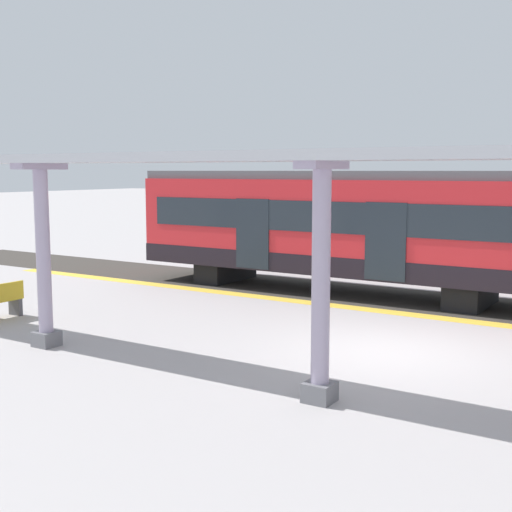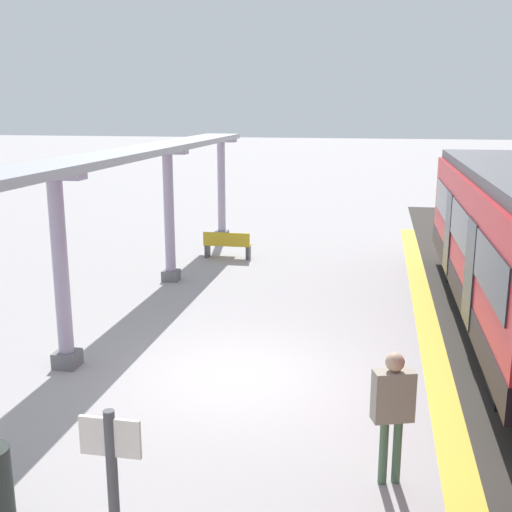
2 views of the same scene
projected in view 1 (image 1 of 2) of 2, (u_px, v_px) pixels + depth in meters
name	position (u px, v px, depth m)	size (l,w,h in m)	color
ground_plane	(387.00, 351.00, 13.21)	(176.00, 176.00, 0.00)	#A6A0A0
tactile_edge_strip	(442.00, 318.00, 16.13)	(0.51, 29.66, 0.01)	yellow
trackbed	(464.00, 305.00, 17.68)	(3.20, 41.66, 0.01)	#38332D
train_near_carriage	(336.00, 229.00, 19.43)	(2.65, 12.11, 3.48)	red
canopy_pillar_second	(43.00, 255.00, 13.36)	(1.10, 0.44, 3.63)	slate
canopy_pillar_third	(321.00, 282.00, 10.10)	(1.10, 0.44, 3.63)	slate
canopy_beam	(301.00, 156.00, 10.05)	(1.20, 24.17, 0.16)	#A8AAB2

